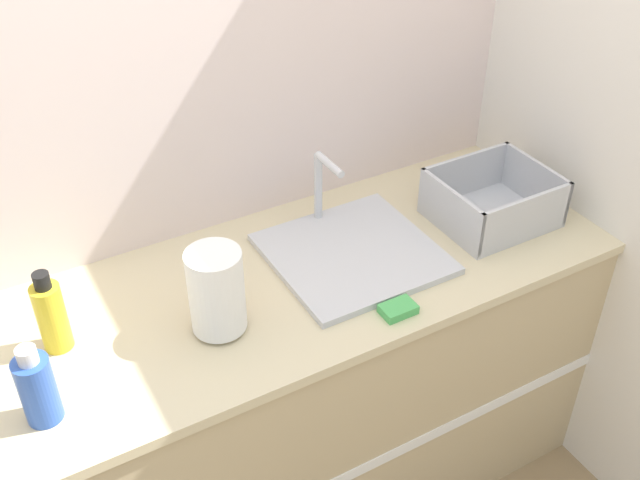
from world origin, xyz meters
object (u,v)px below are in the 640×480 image
Objects in this scene: dish_rack at (492,204)px; bottle_blue at (37,388)px; sink at (352,250)px; paper_towel_roll at (216,292)px; bottle_yellow at (51,315)px.

bottle_blue is at bearing -175.10° from dish_rack.
dish_rack is at bearing 4.90° from bottle_blue.
sink is at bearing 10.65° from bottle_blue.
bottle_blue is (-0.88, -0.17, 0.07)m from sink.
sink reaches higher than paper_towel_roll.
bottle_yellow reaches higher than bottle_blue.
paper_towel_roll reaches higher than dish_rack.
bottle_yellow is (-0.36, 0.14, -0.02)m from paper_towel_roll.
sink is 1.93× the size of paper_towel_roll.
bottle_blue is (-1.34, -0.11, 0.04)m from dish_rack.
paper_towel_roll reaches higher than bottle_blue.
bottle_yellow is at bearing 175.77° from dish_rack.
bottle_yellow is at bearing 159.54° from paper_towel_roll.
paper_towel_roll is 0.90m from dish_rack.
bottle_yellow is at bearing 68.82° from bottle_blue.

